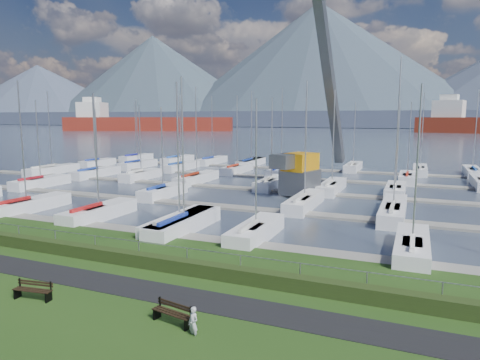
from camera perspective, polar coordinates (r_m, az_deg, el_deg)
The scene contains 13 objects.
path at distance 21.65m, azimuth -15.82°, elevation -13.35°, with size 160.00×2.00×0.04m, color black.
water at distance 279.05m, azimuth 20.02°, elevation 6.25°, with size 800.00×540.00×0.20m, color #3A4455.
hedge at distance 23.49m, azimuth -11.87°, elevation -10.57°, with size 80.00×0.70×0.70m, color #243413.
fence at distance 23.54m, azimuth -11.38°, elevation -8.34°, with size 0.04×0.04×80.00m, color gray.
foothill at distance 348.88m, azimuth 20.62°, elevation 7.62°, with size 900.00×80.00×12.00m, color #444D64.
mountains at distance 425.07m, azimuth 22.31°, elevation 13.08°, with size 1190.00×360.00×115.00m.
docks at distance 47.12m, azimuth 6.54°, elevation -1.56°, with size 90.00×41.60×0.25m.
bench_left at distance 21.30m, azimuth -25.85°, elevation -13.09°, with size 1.84×0.67×0.85m.
bench_right at distance 17.48m, azimuth -8.95°, elevation -17.13°, with size 1.85×0.76×0.85m.
person at distance 16.47m, azimuth -6.27°, elevation -17.99°, with size 0.45×0.30×1.23m, color #B9B8C0.
crane at distance 45.44m, azimuth 9.03°, elevation 5.07°, with size 5.52×13.48×22.35m.
cargo_ship_west at distance 257.18m, azimuth -12.91°, elevation 7.29°, with size 96.13×49.17×21.50m.
sailboat_fleet at distance 50.00m, azimuth 5.30°, elevation 5.45°, with size 74.59×50.20×13.14m.
Camera 1 is at (12.70, -18.64, 7.94)m, focal length 32.00 mm.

